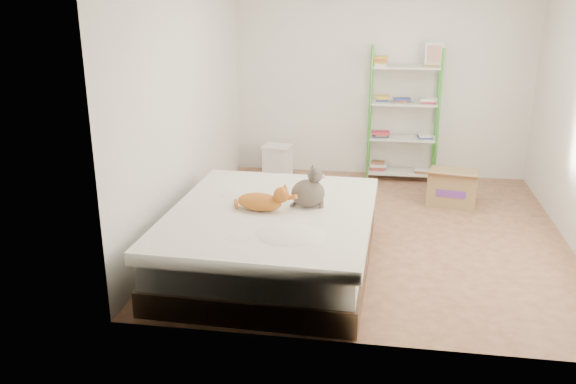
% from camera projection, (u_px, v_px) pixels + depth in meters
% --- Properties ---
extents(room, '(3.81, 4.21, 2.61)m').
position_uv_depth(room, '(379.00, 106.00, 5.84)').
color(room, tan).
rests_on(room, ground).
extents(bed, '(1.80, 2.21, 0.55)m').
position_uv_depth(bed, '(272.00, 239.00, 5.38)').
color(bed, '#463026').
rests_on(bed, ground).
extents(orange_cat, '(0.51, 0.33, 0.19)m').
position_uv_depth(orange_cat, '(259.00, 200.00, 5.25)').
color(orange_cat, '#C46524').
rests_on(orange_cat, bed).
extents(grey_cat, '(0.37, 0.33, 0.36)m').
position_uv_depth(grey_cat, '(308.00, 187.00, 5.31)').
color(grey_cat, slate).
rests_on(grey_cat, bed).
extents(shelf_unit, '(0.88, 0.36, 1.74)m').
position_uv_depth(shelf_unit, '(404.00, 116.00, 7.71)').
color(shelf_unit, green).
rests_on(shelf_unit, ground).
extents(cardboard_box, '(0.61, 0.60, 0.44)m').
position_uv_depth(cardboard_box, '(453.00, 187.00, 7.02)').
color(cardboard_box, tan).
rests_on(cardboard_box, ground).
extents(white_bin, '(0.41, 0.37, 0.42)m').
position_uv_depth(white_bin, '(278.00, 161.00, 8.02)').
color(white_bin, white).
rests_on(white_bin, ground).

